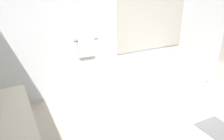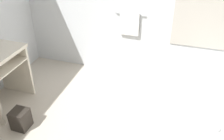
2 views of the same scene
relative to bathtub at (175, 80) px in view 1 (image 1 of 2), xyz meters
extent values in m
cube|color=silver|center=(-1.23, 0.93, 1.04)|extent=(7.40, 0.06, 2.70)
cube|color=#B7B2A8|center=(0.00, 0.88, 0.95)|extent=(1.70, 0.02, 1.10)
cylinder|color=silver|center=(-1.53, 0.86, 0.84)|extent=(0.50, 0.02, 0.02)
cube|color=white|center=(-1.53, 0.85, 0.67)|extent=(0.32, 0.04, 0.40)
cube|color=beige|center=(-3.11, -0.21, 0.12)|extent=(0.58, 0.04, 0.86)
cylinder|color=white|center=(-3.06, -0.56, 0.44)|extent=(0.13, 0.42, 0.13)
cube|color=white|center=(0.00, 0.00, -0.03)|extent=(0.95, 1.78, 0.56)
ellipsoid|color=white|center=(0.00, 0.00, 0.10)|extent=(0.68, 1.28, 0.30)
cube|color=silver|center=(0.00, -0.79, 0.31)|extent=(0.04, 0.07, 0.12)
sphere|color=silver|center=(-0.14, -0.79, 0.28)|extent=(0.06, 0.06, 0.06)
sphere|color=silver|center=(0.14, -0.79, 0.28)|extent=(0.06, 0.06, 0.06)
cube|color=slate|center=(-0.19, -1.34, -0.30)|extent=(0.48, 0.76, 0.02)
camera|label=1|loc=(-2.92, -2.96, 1.86)|focal=35.00mm
camera|label=2|loc=(-0.61, -2.92, 2.17)|focal=40.00mm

